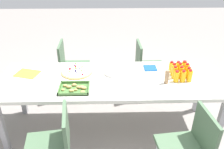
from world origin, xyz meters
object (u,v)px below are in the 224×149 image
at_px(juice_bottle_7, 181,72).
at_px(chair_far_left, 190,145).
at_px(juice_bottle_6, 188,73).
at_px(snack_tray, 75,88).
at_px(chair_near_right, 70,65).
at_px(juice_bottle_3, 187,69).
at_px(juice_bottle_1, 178,67).
at_px(juice_bottle_10, 183,76).
at_px(paper_folder, 27,74).
at_px(juice_bottle_4, 180,69).
at_px(fruit_pizza, 77,71).
at_px(chair_near_left, 146,65).
at_px(juice_bottle_11, 176,77).
at_px(juice_bottle_8, 175,73).
at_px(cardboard_tube, 167,77).
at_px(chair_far_right, 54,143).
at_px(napkin_stack, 150,68).
at_px(juice_bottle_5, 174,69).
at_px(party_table, 111,83).
at_px(plate_stack, 112,73).
at_px(juice_bottle_0, 184,67).

bearing_deg(juice_bottle_7, chair_far_left, 82.84).
distance_m(juice_bottle_6, snack_tray, 1.26).
relative_size(chair_near_right, juice_bottle_3, 5.75).
bearing_deg(juice_bottle_1, juice_bottle_10, 89.30).
bearing_deg(paper_folder, juice_bottle_10, 173.06).
xyz_separation_m(juice_bottle_4, fruit_pizza, (1.18, -0.08, -0.06)).
height_order(chair_near_left, juice_bottle_11, juice_bottle_11).
bearing_deg(paper_folder, juice_bottle_6, 175.73).
height_order(juice_bottle_8, juice_bottle_11, juice_bottle_8).
height_order(chair_near_left, cardboard_tube, cardboard_tube).
bearing_deg(snack_tray, juice_bottle_7, -169.66).
bearing_deg(chair_far_right, paper_folder, 19.74).
height_order(juice_bottle_1, juice_bottle_8, juice_bottle_8).
distance_m(chair_near_right, juice_bottle_1, 1.52).
bearing_deg(juice_bottle_8, juice_bottle_6, -178.94).
xyz_separation_m(chair_far_right, napkin_stack, (-1.00, -0.96, 0.23)).
xyz_separation_m(juice_bottle_5, juice_bottle_7, (-0.07, 0.07, -0.00)).
height_order(party_table, cardboard_tube, cardboard_tube).
distance_m(party_table, cardboard_tube, 0.62).
bearing_deg(chair_near_right, juice_bottle_4, 61.49).
bearing_deg(napkin_stack, plate_stack, 15.14).
xyz_separation_m(chair_far_right, chair_near_left, (-1.04, -1.49, 0.00)).
xyz_separation_m(juice_bottle_0, juice_bottle_5, (0.14, 0.08, 0.01)).
bearing_deg(juice_bottle_6, juice_bottle_7, -0.11).
bearing_deg(snack_tray, juice_bottle_6, -170.34).
relative_size(juice_bottle_4, plate_stack, 0.82).
xyz_separation_m(plate_stack, paper_folder, (0.98, -0.03, -0.01)).
relative_size(chair_far_left, juice_bottle_11, 6.19).
bearing_deg(juice_bottle_3, chair_far_right, 30.24).
height_order(chair_near_right, juice_bottle_3, juice_bottle_3).
distance_m(juice_bottle_11, napkin_stack, 0.39).
relative_size(juice_bottle_5, napkin_stack, 1.00).
bearing_deg(juice_bottle_6, juice_bottle_3, -91.57).
distance_m(chair_far_right, juice_bottle_11, 1.42).
distance_m(chair_far_left, napkin_stack, 1.06).
distance_m(party_table, juice_bottle_8, 0.71).
bearing_deg(juice_bottle_0, juice_bottle_7, 62.85).
bearing_deg(juice_bottle_0, napkin_stack, -11.66).
distance_m(juice_bottle_3, napkin_stack, 0.42).
distance_m(chair_far_left, chair_far_right, 1.20).
relative_size(juice_bottle_3, juice_bottle_6, 1.07).
xyz_separation_m(juice_bottle_10, juice_bottle_11, (0.07, -0.00, -0.00)).
distance_m(chair_far_right, napkin_stack, 1.40).
bearing_deg(chair_near_right, chair_far_left, 37.60).
xyz_separation_m(juice_bottle_7, juice_bottle_8, (0.07, 0.00, 0.00)).
bearing_deg(juice_bottle_10, fruit_pizza, -11.53).
height_order(chair_near_left, juice_bottle_6, juice_bottle_6).
bearing_deg(juice_bottle_3, fruit_pizza, -4.09).
bearing_deg(juice_bottle_1, juice_bottle_6, 117.48).
distance_m(plate_stack, paper_folder, 0.98).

